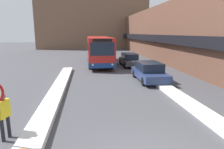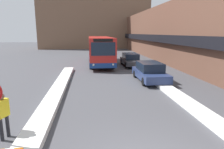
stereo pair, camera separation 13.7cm
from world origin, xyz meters
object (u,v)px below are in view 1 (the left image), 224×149
parked_car_front (149,72)px  pedestrian (4,112)px  parked_car_middle (130,60)px  city_bus (99,50)px

parked_car_front → pedestrian: size_ratio=2.63×
parked_car_front → parked_car_middle: size_ratio=1.00×
pedestrian → parked_car_middle: bearing=-5.7°
city_bus → parked_car_front: 9.83m
parked_car_front → parked_car_middle: 7.37m
parked_car_middle → pedestrian: pedestrian is taller
city_bus → pedestrian: size_ratio=6.46×
parked_car_front → parked_car_middle: parked_car_front is taller
pedestrian → parked_car_front: bearing=-23.1°
city_bus → parked_car_middle: 3.98m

